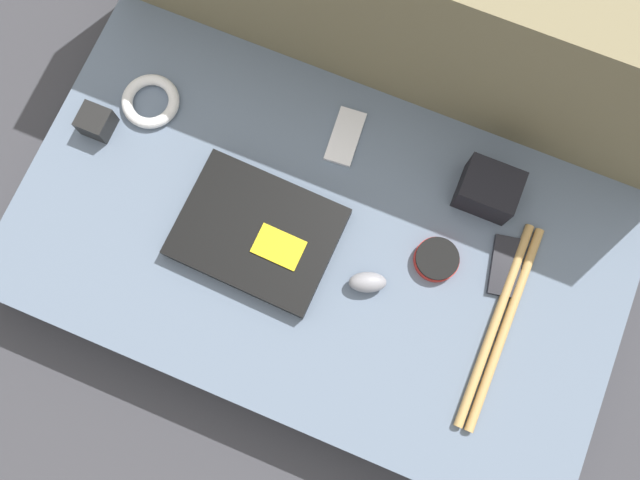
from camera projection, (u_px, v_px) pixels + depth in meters
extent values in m
plane|color=#38383D|center=(320.00, 256.00, 1.33)|extent=(8.00, 8.00, 0.00)
cube|color=slate|center=(320.00, 250.00, 1.26)|extent=(1.17, 0.67, 0.14)
cube|color=#756B4C|center=(408.00, 22.00, 1.17)|extent=(1.17, 0.20, 0.50)
cube|color=black|center=(257.00, 232.00, 1.17)|extent=(0.30, 0.23, 0.03)
cube|color=yellow|center=(279.00, 247.00, 1.15)|extent=(0.09, 0.06, 0.00)
ellipsoid|color=gray|center=(368.00, 282.00, 1.15)|extent=(0.08, 0.06, 0.04)
cylinder|color=red|center=(436.00, 260.00, 1.17)|extent=(0.08, 0.08, 0.02)
cylinder|color=black|center=(437.00, 258.00, 1.16)|extent=(0.08, 0.08, 0.01)
cube|color=silver|center=(345.00, 137.00, 1.23)|extent=(0.06, 0.12, 0.01)
cube|color=black|center=(506.00, 266.00, 1.17)|extent=(0.08, 0.12, 0.01)
cube|color=black|center=(488.00, 190.00, 1.17)|extent=(0.11, 0.09, 0.08)
cube|color=black|center=(96.00, 122.00, 1.21)|extent=(0.06, 0.06, 0.05)
torus|color=white|center=(151.00, 101.00, 1.24)|extent=(0.12, 0.12, 0.02)
cylinder|color=tan|center=(495.00, 323.00, 1.15)|extent=(0.02, 0.40, 0.02)
cylinder|color=tan|center=(505.00, 327.00, 1.14)|extent=(0.02, 0.40, 0.02)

